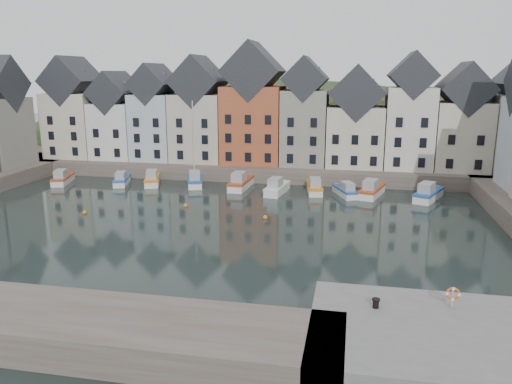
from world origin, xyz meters
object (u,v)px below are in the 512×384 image
(mooring_bollard, at_px, (376,303))
(boat_d, at_px, (195,180))
(boat_a, at_px, (62,179))
(life_ring_post, at_px, (453,294))

(mooring_bollard, bearing_deg, boat_d, 121.83)
(boat_a, relative_size, life_ring_post, 4.75)
(mooring_bollard, height_order, life_ring_post, life_ring_post)
(boat_d, distance_m, life_ring_post, 45.58)
(boat_a, distance_m, mooring_bollard, 54.48)
(mooring_bollard, bearing_deg, life_ring_post, 10.62)
(mooring_bollard, bearing_deg, boat_a, 140.17)
(life_ring_post, bearing_deg, mooring_bollard, -169.38)
(boat_a, relative_size, boat_d, 0.52)
(boat_a, distance_m, boat_d, 18.88)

